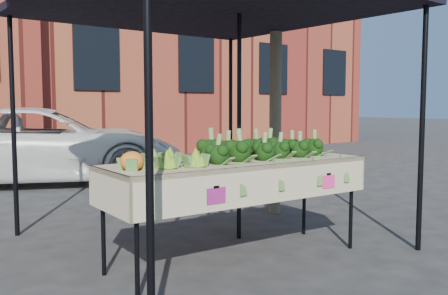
# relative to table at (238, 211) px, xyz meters

# --- Properties ---
(ground) EXTENTS (90.00, 90.00, 0.00)m
(ground) POSITION_rel_table_xyz_m (-0.19, -0.09, -0.45)
(ground) COLOR #262628
(table) EXTENTS (2.44, 0.91, 0.90)m
(table) POSITION_rel_table_xyz_m (0.00, 0.00, 0.00)
(table) COLOR #C5B49B
(table) RESTS_ON ground
(canopy) EXTENTS (3.16, 3.16, 2.74)m
(canopy) POSITION_rel_table_xyz_m (0.13, 0.65, 0.92)
(canopy) COLOR black
(canopy) RESTS_ON ground
(broccoli_heap) EXTENTS (1.37, 0.57, 0.26)m
(broccoli_heap) POSITION_rel_table_xyz_m (0.27, 0.03, 0.58)
(broccoli_heap) COLOR black
(broccoli_heap) RESTS_ON table
(romanesco_cluster) EXTENTS (0.43, 0.57, 0.20)m
(romanesco_cluster) POSITION_rel_table_xyz_m (-0.67, 0.04, 0.55)
(romanesco_cluster) COLOR #82AC32
(romanesco_cluster) RESTS_ON table
(cauliflower_pair) EXTENTS (0.20, 0.20, 0.18)m
(cauliflower_pair) POSITION_rel_table_xyz_m (-1.05, -0.05, 0.54)
(cauliflower_pair) COLOR orange
(cauliflower_pair) RESTS_ON table
(vehicle) EXTENTS (2.12, 2.57, 4.82)m
(vehicle) POSITION_rel_table_xyz_m (0.11, 5.57, 1.96)
(vehicle) COLOR white
(vehicle) RESTS_ON ground
(street_tree) EXTENTS (2.21, 2.21, 4.36)m
(street_tree) POSITION_rel_table_xyz_m (1.62, 1.24, 1.73)
(street_tree) COLOR #1E4C14
(street_tree) RESTS_ON ground
(building_right) EXTENTS (12.00, 8.00, 8.50)m
(building_right) POSITION_rel_table_xyz_m (6.81, 12.41, 3.80)
(building_right) COLOR maroon
(building_right) RESTS_ON ground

